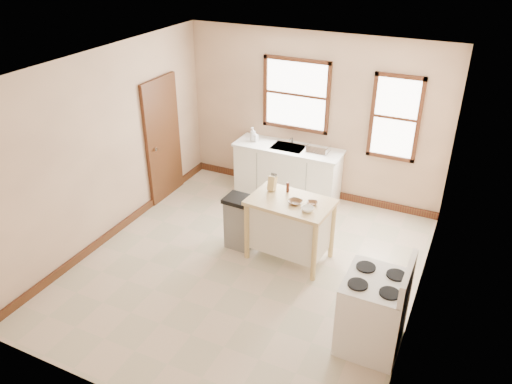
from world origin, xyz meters
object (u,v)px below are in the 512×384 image
Objects in this scene: bowl_a at (295,202)px; trash_bin at (240,222)px; soap_bottle_a at (253,134)px; kitchen_island at (290,230)px; dish_rack at (318,149)px; pepper_grinder at (288,187)px; gas_stove at (374,303)px; bowl_b at (312,203)px; knife_block at (272,184)px; soap_bottle_b at (255,136)px; bowl_c at (307,209)px.

bowl_a is 0.23× the size of trash_bin.
kitchen_island is (1.40, -1.70, -0.58)m from soap_bottle_a.
dish_rack is 1.96m from trash_bin.
kitchen_island is at bearing -57.88° from pepper_grinder.
gas_stove is at bearing -39.00° from bowl_a.
trash_bin is at bearing -157.47° from pepper_grinder.
kitchen_island is at bearing -71.89° from dish_rack.
pepper_grinder is 0.18× the size of trash_bin.
kitchen_island is 0.57m from bowl_b.
knife_block is at bearing 158.32° from kitchen_island.
bowl_a is at bearing -159.23° from bowl_b.
gas_stove is at bearing -24.86° from trash_bin.
soap_bottle_b reaches higher than kitchen_island.
bowl_a is (0.22, -0.26, -0.05)m from pepper_grinder.
soap_bottle_a is at bearing 130.32° from pepper_grinder.
soap_bottle_a is at bearing 134.91° from gas_stove.
pepper_grinder is 2.16m from gas_stove.
bowl_a is 0.25m from bowl_c.
trash_bin is at bearing -175.73° from bowl_b.
bowl_a is 1.30× the size of bowl_b.
pepper_grinder reaches higher than kitchen_island.
bowl_c is at bearing -36.17° from soap_bottle_b.
bowl_b is at bearing -22.96° from pepper_grinder.
kitchen_island is at bearing -173.54° from bowl_b.
kitchen_island is 1.39× the size of trash_bin.
gas_stove is (1.60, -1.39, -0.42)m from pepper_grinder.
bowl_c reaches higher than bowl_b.
dish_rack reaches higher than kitchen_island.
kitchen_island is 6.71× the size of bowl_c.
trash_bin is (-0.54, -1.80, -0.56)m from dish_rack.
bowl_b is 1.72m from gas_stove.
bowl_a is at bearing -25.95° from soap_bottle_a.
gas_stove reaches higher than bowl_b.
knife_block is at bearing 167.80° from bowl_b.
kitchen_island reaches higher than trash_bin.
bowl_a is 0.23m from bowl_b.
bowl_b is 1.19m from trash_bin.
soap_bottle_b is at bearing 129.24° from pepper_grinder.
bowl_c is at bearing -23.79° from soap_bottle_a.
bowl_c is at bearing -40.81° from pepper_grinder.
gas_stove is at bearing -34.69° from knife_block.
knife_block is 1.36× the size of bowl_b.
gas_stove is at bearing -49.07° from dish_rack.
soap_bottle_b is 1.10× the size of bowl_c.
pepper_grinder is at bearing -75.88° from dish_rack.
soap_bottle_a is 1.48× the size of bowl_c.
kitchen_island is 5.67× the size of knife_block.
knife_block reaches higher than trash_bin.
bowl_c is at bearing 139.11° from gas_stove.
bowl_c is (0.01, -0.19, 0.01)m from bowl_b.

